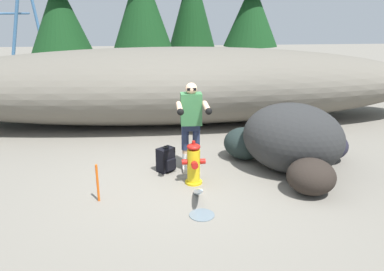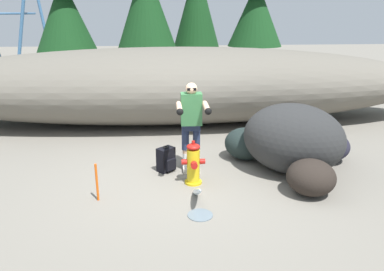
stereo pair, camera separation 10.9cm
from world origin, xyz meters
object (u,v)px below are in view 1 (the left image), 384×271
(utility_worker, at_px, (191,117))
(spare_backpack, at_px, (166,160))
(boulder_mid, at_px, (311,176))
(survey_stake, at_px, (98,183))
(boulder_large, at_px, (292,138))
(boulder_outlier, at_px, (322,144))
(boulder_small, at_px, (245,143))
(fire_hydrant, at_px, (194,164))

(utility_worker, height_order, spare_backpack, utility_worker)
(boulder_mid, xyz_separation_m, survey_stake, (-3.32, 0.07, 0.02))
(utility_worker, xyz_separation_m, survey_stake, (-1.52, -0.97, -0.73))
(boulder_large, distance_m, boulder_outlier, 1.01)
(utility_worker, bearing_deg, boulder_small, 117.12)
(boulder_outlier, bearing_deg, utility_worker, -172.18)
(fire_hydrant, xyz_separation_m, utility_worker, (0.01, 0.49, 0.68))
(utility_worker, xyz_separation_m, boulder_large, (1.80, -0.14, -0.40))
(fire_hydrant, bearing_deg, boulder_large, 10.87)
(utility_worker, bearing_deg, survey_stake, -56.54)
(boulder_large, xyz_separation_m, boulder_small, (-0.69, 0.69, -0.31))
(fire_hydrant, relative_size, boulder_large, 0.42)
(boulder_mid, bearing_deg, spare_backpack, 153.52)
(utility_worker, relative_size, survey_stake, 2.72)
(fire_hydrant, distance_m, boulder_large, 1.86)
(spare_backpack, relative_size, boulder_outlier, 0.48)
(fire_hydrant, relative_size, boulder_outlier, 0.78)
(spare_backpack, xyz_separation_m, boulder_large, (2.25, -0.22, 0.41))
(utility_worker, height_order, boulder_small, utility_worker)
(fire_hydrant, height_order, boulder_mid, fire_hydrant)
(boulder_small, xyz_separation_m, boulder_outlier, (1.50, -0.19, -0.01))
(spare_backpack, bearing_deg, boulder_mid, 22.64)
(boulder_outlier, bearing_deg, survey_stake, -162.22)
(boulder_large, bearing_deg, boulder_outlier, 31.55)
(fire_hydrant, bearing_deg, spare_backpack, 127.76)
(fire_hydrant, distance_m, boulder_outlier, 2.75)
(spare_backpack, height_order, boulder_outlier, boulder_outlier)
(fire_hydrant, distance_m, boulder_mid, 1.89)
(boulder_mid, relative_size, survey_stake, 1.28)
(utility_worker, height_order, boulder_mid, utility_worker)
(survey_stake, bearing_deg, utility_worker, 32.43)
(boulder_small, height_order, boulder_outlier, boulder_small)
(boulder_large, height_order, boulder_mid, boulder_large)
(boulder_outlier, distance_m, survey_stake, 4.34)
(spare_backpack, bearing_deg, boulder_outlier, 54.28)
(boulder_mid, bearing_deg, boulder_small, 113.54)
(boulder_outlier, bearing_deg, spare_backpack, -174.84)
(spare_backpack, bearing_deg, utility_worker, 38.74)
(boulder_large, distance_m, survey_stake, 3.44)
(boulder_small, relative_size, survey_stake, 1.39)
(spare_backpack, distance_m, boulder_large, 2.30)
(utility_worker, height_order, boulder_large, utility_worker)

